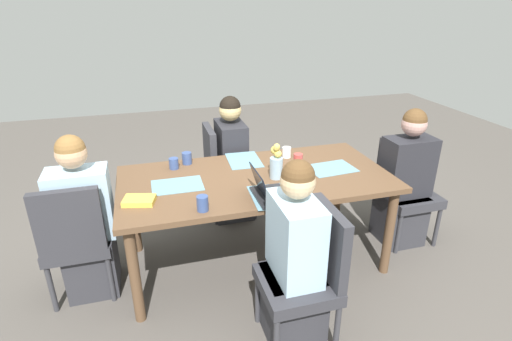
{
  "coord_description": "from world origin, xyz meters",
  "views": [
    {
      "loc": [
        0.76,
        2.64,
        2.01
      ],
      "look_at": [
        0.0,
        0.0,
        0.81
      ],
      "focal_mm": 28.19,
      "sensor_mm": 36.0,
      "label": 1
    }
  ],
  "objects": [
    {
      "name": "laptop_far_left_far",
      "position": [
        0.02,
        0.35,
        0.8
      ],
      "size": [
        0.22,
        0.32,
        0.21
      ],
      "color": "black",
      "rests_on": "dining_table"
    },
    {
      "name": "placemat_far_left_far",
      "position": [
        -0.01,
        0.34,
        0.76
      ],
      "size": [
        0.28,
        0.37,
        0.0
      ],
      "primitive_type": "cube",
      "rotation": [
        0.0,
        0.0,
        -1.63
      ],
      "color": "slate",
      "rests_on": "dining_table"
    },
    {
      "name": "flower_vase",
      "position": [
        -0.14,
        0.06,
        0.88
      ],
      "size": [
        0.1,
        0.11,
        0.27
      ],
      "color": "#8EA8B7",
      "rests_on": "dining_table"
    },
    {
      "name": "dining_table",
      "position": [
        0.0,
        0.0,
        0.68
      ],
      "size": [
        2.02,
        1.0,
        0.76
      ],
      "color": "brown",
      "rests_on": "ground_plane"
    },
    {
      "name": "person_head_left_left_mid",
      "position": [
        -1.3,
        0.04,
        0.53
      ],
      "size": [
        0.4,
        0.36,
        1.19
      ],
      "color": "#2D2D33",
      "rests_on": "ground_plane"
    },
    {
      "name": "ground_plane",
      "position": [
        0.0,
        0.0,
        0.0
      ],
      "size": [
        10.0,
        10.0,
        0.0
      ],
      "primitive_type": "plane",
      "color": "#4C4742"
    },
    {
      "name": "placemat_near_right_near",
      "position": [
        0.01,
        -0.34,
        0.76
      ],
      "size": [
        0.28,
        0.37,
        0.0
      ],
      "primitive_type": "cube",
      "rotation": [
        0.0,
        0.0,
        1.52
      ],
      "color": "slate",
      "rests_on": "dining_table"
    },
    {
      "name": "coffee_mug_centre_left",
      "position": [
        -0.36,
        -0.31,
        0.8
      ],
      "size": [
        0.07,
        0.07,
        0.09
      ],
      "primitive_type": "cylinder",
      "color": "white",
      "rests_on": "dining_table"
    },
    {
      "name": "coffee_mug_far_left",
      "position": [
        -0.38,
        -0.12,
        0.8
      ],
      "size": [
        0.07,
        0.07,
        0.1
      ],
      "primitive_type": "cylinder",
      "color": "#AD3D38",
      "rests_on": "dining_table"
    },
    {
      "name": "chair_head_left_left_mid",
      "position": [
        -1.36,
        -0.04,
        0.5
      ],
      "size": [
        0.44,
        0.44,
        0.9
      ],
      "color": "#2D2D33",
      "rests_on": "ground_plane"
    },
    {
      "name": "chair_head_right_left_near",
      "position": [
        1.3,
        0.06,
        0.5
      ],
      "size": [
        0.44,
        0.44,
        0.9
      ],
      "color": "#2D2D33",
      "rests_on": "ground_plane"
    },
    {
      "name": "person_far_left_far",
      "position": [
        -0.01,
        0.78,
        0.53
      ],
      "size": [
        0.36,
        0.4,
        1.19
      ],
      "color": "#2D2D33",
      "rests_on": "ground_plane"
    },
    {
      "name": "coffee_mug_centre_right",
      "position": [
        0.58,
        -0.33,
        0.8
      ],
      "size": [
        0.07,
        0.07,
        0.09
      ],
      "primitive_type": "cylinder",
      "color": "#33477A",
      "rests_on": "dining_table"
    },
    {
      "name": "coffee_mug_near_left",
      "position": [
        0.46,
        -0.4,
        0.8
      ],
      "size": [
        0.08,
        0.08,
        0.1
      ],
      "primitive_type": "cylinder",
      "color": "#33477A",
      "rests_on": "dining_table"
    },
    {
      "name": "chair_far_left_far",
      "position": [
        -0.09,
        0.84,
        0.5
      ],
      "size": [
        0.44,
        0.44,
        0.9
      ],
      "color": "#2D2D33",
      "rests_on": "ground_plane"
    },
    {
      "name": "book_red_cover",
      "position": [
        0.85,
        0.19,
        0.77
      ],
      "size": [
        0.23,
        0.19,
        0.04
      ],
      "primitive_type": "cube",
      "rotation": [
        0.0,
        0.0,
        -0.26
      ],
      "color": "gold",
      "rests_on": "dining_table"
    },
    {
      "name": "coffee_mug_near_right",
      "position": [
        0.47,
        0.4,
        0.81
      ],
      "size": [
        0.07,
        0.07,
        0.1
      ],
      "primitive_type": "cylinder",
      "color": "#33477A",
      "rests_on": "dining_table"
    },
    {
      "name": "placemat_head_right_left_near",
      "position": [
        0.58,
        -0.01,
        0.76
      ],
      "size": [
        0.36,
        0.26,
        0.0
      ],
      "primitive_type": "cube",
      "rotation": [
        0.0,
        0.0,
        3.13
      ],
      "color": "slate",
      "rests_on": "dining_table"
    },
    {
      "name": "chair_near_right_near",
      "position": [
        0.09,
        -0.84,
        0.5
      ],
      "size": [
        0.44,
        0.44,
        0.9
      ],
      "color": "#2D2D33",
      "rests_on": "ground_plane"
    },
    {
      "name": "person_near_right_near",
      "position": [
        0.01,
        -0.78,
        0.53
      ],
      "size": [
        0.36,
        0.4,
        1.19
      ],
      "color": "#2D2D33",
      "rests_on": "ground_plane"
    },
    {
      "name": "placemat_head_left_left_mid",
      "position": [
        -0.61,
        0.02,
        0.76
      ],
      "size": [
        0.38,
        0.29,
        0.0
      ],
      "primitive_type": "cube",
      "rotation": [
        0.0,
        0.0,
        0.08
      ],
      "color": "slate",
      "rests_on": "dining_table"
    },
    {
      "name": "person_head_right_left_near",
      "position": [
        1.24,
        -0.02,
        0.53
      ],
      "size": [
        0.4,
        0.36,
        1.19
      ],
      "color": "#2D2D33",
      "rests_on": "ground_plane"
    }
  ]
}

